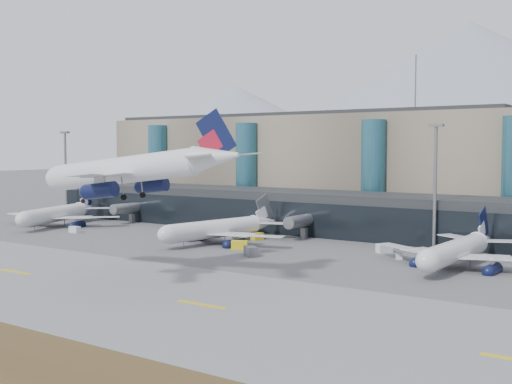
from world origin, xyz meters
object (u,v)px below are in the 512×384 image
lightmast_mid (435,179)px  jet_parked_right (462,243)px  veh_b (257,236)px  veh_g (399,256)px  veh_c (251,251)px  jet_parked_left (62,209)px  veh_d (384,248)px  veh_h (240,245)px  hero_jet (144,161)px  jet_parked_mid (226,223)px  veh_a (75,230)px  lightmast_left (66,169)px

lightmast_mid → jet_parked_right: bearing=-56.9°
veh_b → veh_g: size_ratio=1.26×
veh_b → veh_c: veh_c is taller
jet_parked_left → veh_d: 89.95m
jet_parked_left → veh_h: 64.14m
hero_jet → veh_g: size_ratio=17.44×
jet_parked_mid → jet_parked_left: bearing=101.1°
jet_parked_mid → veh_d: size_ratio=11.37×
lightmast_mid → hero_jet: size_ratio=0.69×
lightmast_mid → jet_parked_left: size_ratio=0.71×
veh_g → hero_jet: bearing=-52.8°
hero_jet → veh_b: size_ratio=13.80×
jet_parked_right → veh_c: (-36.50, -12.27, -3.19)m
jet_parked_mid → veh_c: (15.07, -12.29, -3.32)m
hero_jet → jet_parked_mid: bearing=99.7°
veh_d → veh_g: 7.52m
veh_c → veh_d: bearing=80.2°
veh_c → veh_g: bearing=64.6°
veh_a → hero_jet: bearing=-31.8°
jet_parked_right → lightmast_mid: bearing=36.0°
jet_parked_left → veh_g: 94.99m
veh_d → hero_jet: bearing=-170.6°
veh_h → lightmast_left: bearing=136.0°
veh_g → jet_parked_mid: bearing=-109.6°
lightmast_left → veh_c: bearing=-16.6°
veh_g → lightmast_mid: bearing=153.3°
hero_jet → veh_c: hero_jet is taller
lightmast_mid → veh_b: size_ratio=9.51×
hero_jet → jet_parked_mid: 44.90m
lightmast_left → veh_c: size_ratio=7.54×
veh_d → veh_h: size_ratio=0.93×
veh_a → veh_b: veh_b is taller
jet_parked_right → veh_h: size_ratio=10.24×
veh_b → veh_c: (11.27, -18.82, 0.17)m
veh_g → jet_parked_left: bearing=-110.3°
veh_g → veh_d: bearing=-156.5°
lightmast_mid → veh_a: size_ratio=9.38×
jet_parked_right → veh_d: bearing=73.0°
jet_parked_left → lightmast_left: bearing=28.7°
lightmast_left → veh_b: (72.43, -6.08, -13.64)m
veh_b → veh_g: (36.00, -5.79, -0.16)m
lightmast_left → jet_parked_right: (120.19, -12.63, -10.29)m
jet_parked_mid → veh_a: jet_parked_mid is taller
veh_b → jet_parked_mid: bearing=163.5°
lightmast_mid → veh_b: bearing=-166.4°
veh_c → veh_d: 26.81m
jet_parked_left → jet_parked_right: jet_parked_left is taller
veh_d → lightmast_left: bearing=119.6°
hero_jet → veh_d: bearing=56.4°
veh_h → jet_parked_mid: bearing=111.3°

